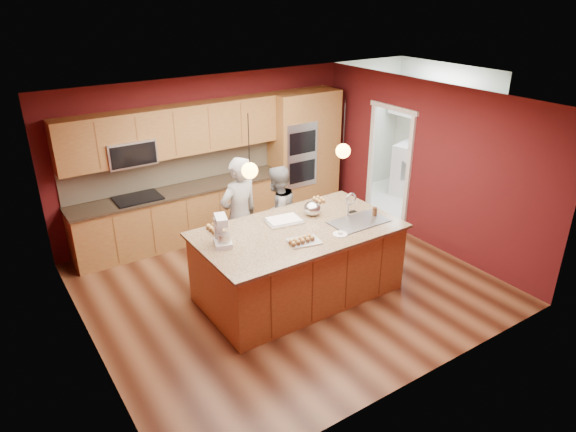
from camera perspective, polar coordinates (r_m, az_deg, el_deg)
floor at (r=7.68m, az=-0.20°, el=-7.52°), size 5.50×5.50×0.00m
ceiling at (r=6.67m, az=-0.24°, el=12.60°), size 5.50×5.50×0.00m
wall_back at (r=9.13m, az=-8.95°, el=6.80°), size 5.50×0.00×5.50m
wall_front at (r=5.38m, az=14.72°, el=-6.75°), size 5.50×0.00×5.50m
wall_left at (r=6.14m, az=-22.21°, el=-3.75°), size 0.00×5.00×5.00m
wall_right at (r=8.79m, az=15.00°, el=5.55°), size 0.00×5.00×5.00m
cabinet_run at (r=8.78m, az=-12.09°, el=3.30°), size 3.74×0.64×2.30m
oven_column at (r=9.82m, az=1.74°, el=7.11°), size 1.30×0.62×2.30m
doorway_trim at (r=9.38m, az=11.13°, el=5.18°), size 0.08×1.11×2.20m
laundry_room at (r=10.57m, az=16.47°, el=11.86°), size 2.60×2.70×2.70m
pendant_left at (r=6.24m, az=-4.28°, el=5.09°), size 0.20×0.20×0.80m
pendant_right at (r=7.03m, az=6.14°, el=7.23°), size 0.20×0.20×0.80m
island at (r=7.21m, az=1.25°, el=-5.02°), size 2.78×1.55×1.40m
person_left at (r=7.65m, az=-5.42°, el=-0.02°), size 0.73×0.55×1.83m
person_right at (r=8.01m, az=-1.22°, el=0.18°), size 0.88×0.76×1.56m
stand_mixer at (r=6.53m, az=-7.37°, el=-1.86°), size 0.28×0.33×0.40m
sheet_cake at (r=7.17m, az=-0.49°, el=-0.50°), size 0.56×0.45×0.05m
cooling_rack at (r=6.62m, az=1.80°, el=-2.84°), size 0.46×0.37×0.02m
mixing_bowl at (r=7.36m, az=2.73°, el=0.83°), size 0.25×0.25×0.21m
plate at (r=6.84m, az=5.80°, el=-2.04°), size 0.20×0.20×0.01m
tumbler at (r=7.44m, az=9.61°, el=0.47°), size 0.07×0.07×0.13m
phone at (r=7.55m, az=7.15°, el=0.48°), size 0.13×0.07×0.01m
cupcakes_left at (r=6.94m, az=-8.07°, el=-1.48°), size 0.17×0.33×0.08m
cupcakes_rack at (r=6.57m, az=1.52°, el=-2.67°), size 0.36×0.14×0.06m
cupcakes_right at (r=7.85m, az=3.44°, el=1.82°), size 0.14×0.21×0.06m
washer at (r=10.68m, az=16.13°, el=3.67°), size 0.60×0.62×0.92m
dryer at (r=11.05m, az=13.66°, el=5.01°), size 0.84×0.85×1.06m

